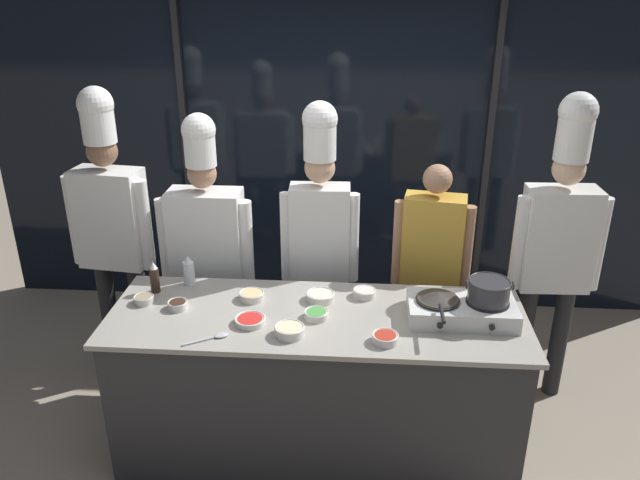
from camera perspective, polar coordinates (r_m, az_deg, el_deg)
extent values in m
plane|color=gray|center=(4.07, -0.27, -18.14)|extent=(24.00, 24.00, 0.00)
cube|color=black|center=(5.10, 1.35, 8.09)|extent=(5.70, 0.04, 2.70)
cube|color=#232326|center=(5.26, -12.12, 8.04)|extent=(0.05, 0.05, 2.70)
cube|color=#232326|center=(5.15, 15.04, 7.43)|extent=(0.05, 0.05, 2.70)
cube|color=#2D2D30|center=(3.79, -0.28, -13.09)|extent=(2.28, 0.77, 0.89)
cube|color=#A39E93|center=(3.53, -0.30, -7.06)|extent=(2.35, 0.81, 0.03)
cube|color=silver|center=(3.55, 12.82, -6.28)|extent=(0.59, 0.32, 0.10)
cylinder|color=black|center=(3.50, 10.70, -5.43)|extent=(0.24, 0.24, 0.01)
cylinder|color=black|center=(3.38, 10.92, -7.69)|extent=(0.03, 0.01, 0.03)
cylinder|color=black|center=(3.55, 15.07, -5.49)|extent=(0.24, 0.24, 0.01)
cylinder|color=black|center=(3.43, 15.45, -7.72)|extent=(0.03, 0.01, 0.03)
cylinder|color=#38332D|center=(3.50, 10.71, -5.28)|extent=(0.23, 0.23, 0.01)
cone|color=#38332D|center=(3.49, 10.73, -5.05)|extent=(0.24, 0.24, 0.04)
cylinder|color=black|center=(3.31, 11.10, -6.62)|extent=(0.02, 0.18, 0.02)
cylinder|color=#333335|center=(3.52, 15.18, -4.54)|extent=(0.22, 0.22, 0.12)
torus|color=#333335|center=(3.49, 15.28, -3.67)|extent=(0.23, 0.23, 0.01)
torus|color=#333335|center=(3.48, 13.24, -3.95)|extent=(0.01, 0.05, 0.05)
torus|color=#333335|center=(3.53, 17.22, -4.02)|extent=(0.01, 0.05, 0.05)
cylinder|color=white|center=(3.90, -11.89, -2.99)|extent=(0.07, 0.07, 0.15)
cone|color=white|center=(3.86, -12.00, -1.74)|extent=(0.06, 0.06, 0.04)
cylinder|color=#332319|center=(3.86, -14.87, -3.57)|extent=(0.06, 0.06, 0.15)
cone|color=white|center=(3.82, -15.02, -2.25)|extent=(0.05, 0.05, 0.04)
cylinder|color=silver|center=(3.33, -2.80, -8.33)|extent=(0.16, 0.16, 0.05)
torus|color=silver|center=(3.32, -2.81, -7.96)|extent=(0.16, 0.16, 0.01)
cylinder|color=beige|center=(3.33, -2.81, -8.13)|extent=(0.13, 0.13, 0.03)
cylinder|color=silver|center=(3.46, -6.41, -7.37)|extent=(0.17, 0.17, 0.03)
torus|color=silver|center=(3.45, -6.43, -7.15)|extent=(0.17, 0.17, 0.01)
cylinder|color=red|center=(3.45, -6.42, -7.24)|extent=(0.14, 0.14, 0.02)
cylinder|color=silver|center=(3.71, 4.08, -4.87)|extent=(0.13, 0.13, 0.04)
torus|color=silver|center=(3.70, 4.09, -4.58)|extent=(0.13, 0.13, 0.01)
cylinder|color=silver|center=(3.70, 4.08, -4.71)|extent=(0.11, 0.11, 0.02)
cylinder|color=silver|center=(3.29, 5.98, -8.95)|extent=(0.14, 0.14, 0.04)
torus|color=silver|center=(3.28, 6.00, -8.63)|extent=(0.14, 0.14, 0.01)
cylinder|color=#B22D1E|center=(3.28, 5.99, -8.78)|extent=(0.11, 0.11, 0.02)
cylinder|color=silver|center=(3.67, -12.87, -5.83)|extent=(0.11, 0.11, 0.04)
torus|color=silver|center=(3.66, -12.90, -5.54)|extent=(0.12, 0.12, 0.01)
cylinder|color=#382319|center=(3.66, -12.89, -5.67)|extent=(0.09, 0.09, 0.02)
cylinder|color=silver|center=(3.69, -6.27, -5.11)|extent=(0.15, 0.15, 0.04)
torus|color=silver|center=(3.68, -6.28, -4.84)|extent=(0.15, 0.15, 0.01)
cylinder|color=#E0C689|center=(3.69, -6.28, -4.96)|extent=(0.12, 0.12, 0.02)
cylinder|color=silver|center=(3.77, -15.80, -5.28)|extent=(0.11, 0.11, 0.04)
torus|color=silver|center=(3.76, -15.83, -5.00)|extent=(0.12, 0.12, 0.01)
cylinder|color=#9E896B|center=(3.77, -15.82, -5.13)|extent=(0.09, 0.09, 0.02)
cylinder|color=silver|center=(3.66, 0.02, -5.22)|extent=(0.16, 0.16, 0.04)
torus|color=silver|center=(3.65, 0.02, -4.93)|extent=(0.17, 0.17, 0.01)
cylinder|color=silver|center=(3.66, 0.02, -5.06)|extent=(0.13, 0.13, 0.02)
cylinder|color=silver|center=(3.49, -0.39, -6.85)|extent=(0.14, 0.14, 0.04)
torus|color=silver|center=(3.48, -0.39, -6.58)|extent=(0.14, 0.14, 0.01)
cylinder|color=#4C9E47|center=(3.48, -0.39, -6.70)|extent=(0.11, 0.11, 0.02)
cube|color=#B2B5BA|center=(3.34, -11.07, -9.09)|extent=(0.15, 0.10, 0.01)
ellipsoid|color=#B2B5BA|center=(3.37, -9.03, -8.59)|extent=(0.09, 0.08, 0.02)
cylinder|color=#232326|center=(4.67, -16.00, -6.82)|extent=(0.12, 0.12, 0.83)
cylinder|color=#232326|center=(4.78, -18.68, -6.44)|extent=(0.12, 0.12, 0.83)
cube|color=white|center=(4.41, -18.52, 1.90)|extent=(0.48, 0.29, 0.67)
cylinder|color=white|center=(4.27, -15.75, 1.30)|extent=(0.09, 0.09, 0.62)
cylinder|color=white|center=(4.52, -21.51, 1.72)|extent=(0.09, 0.09, 0.62)
sphere|color=brown|center=(4.27, -19.31, 7.67)|extent=(0.20, 0.20, 0.20)
cylinder|color=white|center=(4.23, -19.63, 9.98)|extent=(0.21, 0.21, 0.25)
sphere|color=white|center=(4.21, -19.86, 11.60)|extent=(0.23, 0.23, 0.23)
cylinder|color=#4C4C51|center=(4.44, -8.01, -8.16)|extent=(0.12, 0.12, 0.78)
cylinder|color=#4C4C51|center=(4.50, -11.28, -7.95)|extent=(0.12, 0.12, 0.78)
cube|color=white|center=(4.15, -10.31, 0.28)|extent=(0.47, 0.25, 0.63)
cylinder|color=white|center=(4.07, -6.79, -0.33)|extent=(0.09, 0.09, 0.58)
cylinder|color=white|center=(4.20, -13.92, -0.10)|extent=(0.09, 0.09, 0.58)
sphere|color=#A87A5B|center=(4.00, -10.75, 5.97)|extent=(0.19, 0.19, 0.19)
cylinder|color=white|center=(3.96, -10.93, 8.24)|extent=(0.20, 0.20, 0.23)
sphere|color=white|center=(3.93, -11.06, 9.84)|extent=(0.21, 0.21, 0.21)
cylinder|color=#4C4C51|center=(4.37, 1.38, -8.29)|extent=(0.10, 0.10, 0.81)
cylinder|color=#4C4C51|center=(4.38, -1.41, -8.23)|extent=(0.10, 0.10, 0.81)
cube|color=white|center=(4.04, -0.02, 0.56)|extent=(0.39, 0.21, 0.65)
cylinder|color=white|center=(4.01, 3.03, 0.18)|extent=(0.08, 0.08, 0.60)
cylinder|color=white|center=(4.03, -3.08, 0.27)|extent=(0.08, 0.08, 0.60)
sphere|color=tan|center=(3.89, -0.02, 6.62)|extent=(0.19, 0.19, 0.19)
cylinder|color=white|center=(3.84, -0.02, 9.18)|extent=(0.20, 0.20, 0.25)
sphere|color=white|center=(3.81, -0.02, 11.01)|extent=(0.22, 0.22, 0.22)
cylinder|color=#4C4C51|center=(4.41, 10.99, -8.67)|extent=(0.10, 0.10, 0.77)
cylinder|color=#4C4C51|center=(4.42, 8.22, -8.41)|extent=(0.10, 0.10, 0.77)
cube|color=gold|center=(4.09, 10.26, -0.20)|extent=(0.41, 0.26, 0.63)
cylinder|color=#A87A5B|center=(4.07, 13.25, -0.81)|extent=(0.08, 0.08, 0.58)
cylinder|color=#A87A5B|center=(4.08, 7.20, -0.27)|extent=(0.08, 0.08, 0.58)
sphere|color=#A87A5B|center=(3.94, 10.70, 5.51)|extent=(0.18, 0.18, 0.18)
cylinder|color=#232326|center=(4.54, 20.97, -8.59)|extent=(0.11, 0.11, 0.82)
cylinder|color=#232326|center=(4.47, 18.04, -8.68)|extent=(0.11, 0.11, 0.82)
cube|color=white|center=(4.17, 20.87, 0.09)|extent=(0.44, 0.24, 0.66)
cylinder|color=white|center=(4.23, 24.09, -0.36)|extent=(0.09, 0.09, 0.61)
cylinder|color=white|center=(4.08, 17.75, -0.27)|extent=(0.09, 0.09, 0.61)
sphere|color=beige|center=(4.03, 21.80, 6.04)|extent=(0.20, 0.20, 0.20)
cylinder|color=white|center=(3.98, 22.23, 8.79)|extent=(0.21, 0.21, 0.29)
sphere|color=white|center=(3.95, 22.55, 10.84)|extent=(0.22, 0.22, 0.22)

